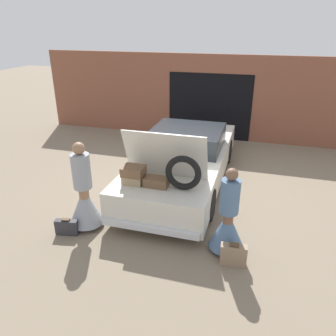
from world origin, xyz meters
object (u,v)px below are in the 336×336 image
object	(u,v)px
car	(184,160)
suitcase_beside_left_person	(67,227)
person_left	(84,198)
suitcase_beside_right_person	(233,255)
person_right	(228,223)

from	to	relation	value
car	suitcase_beside_left_person	bearing A→B (deg)	-119.34
car	person_left	world-z (taller)	car
car	suitcase_beside_left_person	xyz separation A→B (m)	(-1.59, -2.83, -0.45)
person_left	suitcase_beside_right_person	size ratio (longest dim) A/B	3.94
car	person_right	xyz separation A→B (m)	(1.37, -2.45, -0.04)
person_left	car	bearing A→B (deg)	137.84
car	suitcase_beside_right_person	size ratio (longest dim) A/B	11.71
suitcase_beside_left_person	suitcase_beside_right_person	world-z (taller)	suitcase_beside_right_person
suitcase_beside_left_person	suitcase_beside_right_person	bearing A→B (deg)	0.28
person_right	suitcase_beside_right_person	bearing A→B (deg)	-150.44
person_left	person_right	world-z (taller)	person_left
car	person_left	bearing A→B (deg)	-119.10
suitcase_beside_left_person	person_left	bearing A→B (deg)	59.12
person_left	suitcase_beside_left_person	distance (m)	0.64
person_right	suitcase_beside_left_person	bearing A→B (deg)	102.93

